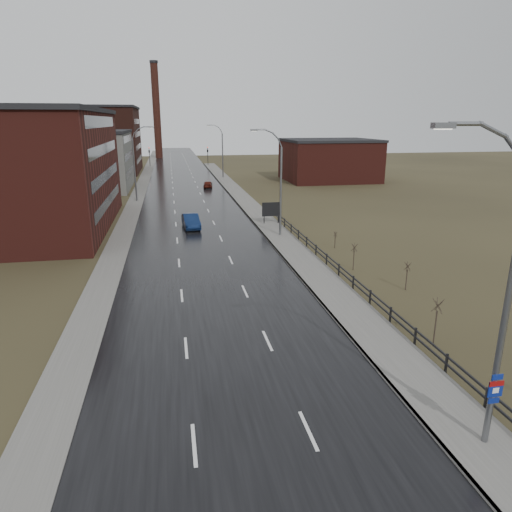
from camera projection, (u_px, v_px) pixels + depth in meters
name	position (u px, v px, depth m)	size (l,w,h in m)	color
road	(189.00, 202.00, 70.85)	(14.00, 300.00, 0.06)	black
sidewalk_right	(280.00, 238.00, 48.78)	(3.20, 180.00, 0.18)	#595651
curb_right	(267.00, 238.00, 48.52)	(0.16, 180.00, 0.18)	slate
sidewalk_left	(135.00, 203.00, 69.40)	(2.40, 260.00, 0.12)	#595651
warehouse_near	(4.00, 171.00, 51.10)	(22.44, 28.56, 13.50)	#471914
warehouse_mid	(84.00, 160.00, 83.16)	(16.32, 20.40, 10.50)	slate
warehouse_far	(83.00, 140.00, 109.84)	(26.52, 24.48, 15.50)	#331611
building_right	(329.00, 160.00, 95.71)	(18.36, 16.32, 8.50)	#471914
smokestack	(156.00, 110.00, 150.21)	(2.70, 2.70, 30.70)	#331611
streetlight_main	(500.00, 301.00, 15.96)	(3.91, 0.29, 12.11)	slate
streetlight_right_mid	(278.00, 183.00, 48.07)	(3.36, 0.28, 11.35)	slate
streetlight_left	(136.00, 164.00, 69.72)	(3.36, 0.28, 11.35)	slate
streetlight_right_far	(221.00, 151.00, 98.96)	(3.36, 0.28, 11.35)	slate
guardrail	(357.00, 284.00, 33.18)	(0.10, 53.05, 1.10)	black
shrub_c	(436.00, 320.00, 25.43)	(0.63, 0.67, 2.69)	#382D23
shrub_d	(407.00, 275.00, 33.67)	(0.51, 0.54, 2.16)	#382D23
shrub_e	(354.00, 256.00, 38.22)	(0.54, 0.57, 2.29)	#382D23
shrub_f	(335.00, 239.00, 44.92)	(0.41, 0.43, 1.69)	#382D23
billboard	(271.00, 210.00, 54.88)	(2.29, 0.17, 2.74)	black
traffic_light_left	(149.00, 150.00, 124.68)	(0.58, 2.73, 5.30)	black
traffic_light_right	(208.00, 149.00, 127.50)	(0.58, 2.73, 5.30)	black
car_near	(191.00, 222.00, 53.16)	(1.75, 5.01, 1.65)	#0D1D42
car_far	(208.00, 184.00, 85.34)	(1.60, 3.97, 1.35)	#46130B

